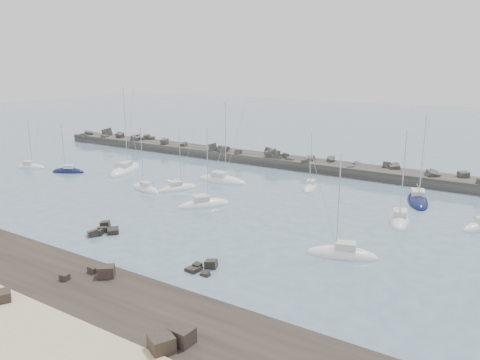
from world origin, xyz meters
name	(u,v)px	position (x,y,z in m)	size (l,w,h in m)	color
ground	(174,218)	(0.00, 0.00, 0.00)	(400.00, 400.00, 0.00)	slate
rock_shelf	(29,277)	(-0.21, -22.00, 0.03)	(140.00, 12.00, 1.98)	black
rock_cluster_near	(104,231)	(-3.64, -9.13, 0.17)	(4.40, 4.65, 1.62)	black
rock_cluster_far	(202,269)	(13.44, -11.19, 0.08)	(3.07, 3.12, 1.52)	black
breakwater	(261,161)	(-8.11, 37.99, 0.31)	(115.00, 7.02, 5.26)	#302E2B
sailboat_0	(30,167)	(-44.99, 8.28, 0.13)	(6.89, 4.21, 10.57)	white
sailboat_1	(126,170)	(-26.54, 16.69, 0.15)	(6.95, 11.82, 17.72)	white
sailboat_2	(68,172)	(-35.22, 9.88, 0.14)	(6.66, 4.56, 10.39)	#101643
sailboat_3	(178,189)	(-9.09, 11.78, 0.13)	(5.09, 7.26, 11.19)	white
sailboat_4	(222,181)	(-5.82, 20.16, 0.14)	(10.04, 3.77, 15.48)	white
sailboat_5	(146,189)	(-13.43, 8.56, 0.13)	(7.42, 3.68, 11.34)	white
sailboat_6	(310,188)	(9.57, 24.43, 0.13)	(3.41, 6.70, 10.31)	white
sailboat_7	(204,205)	(0.16, 6.78, 0.14)	(6.79, 7.90, 12.72)	white
sailboat_8	(418,201)	(26.82, 26.00, 0.15)	(5.65, 9.82, 14.87)	#101643
sailboat_9	(342,255)	(24.39, 0.05, 0.15)	(8.26, 4.76, 12.63)	white
sailboat_10	(399,220)	(26.76, 15.43, 0.15)	(4.56, 8.71, 13.29)	white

